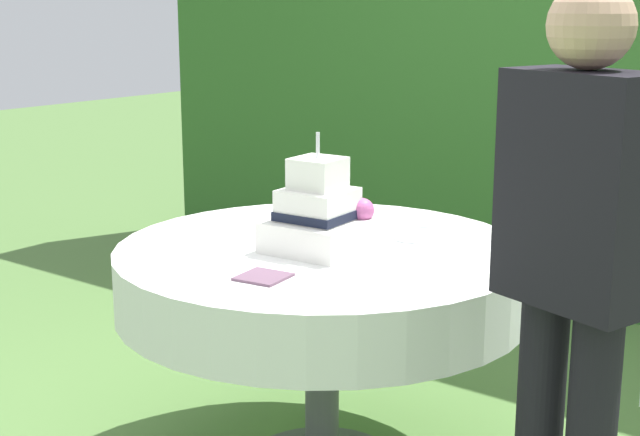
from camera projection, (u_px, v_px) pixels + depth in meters
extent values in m
cube|color=#336628|center=(599.00, 40.00, 4.62)|extent=(5.52, 0.42, 2.71)
cylinder|color=#4C4C51|center=(322.00, 364.00, 3.07)|extent=(0.11, 0.11, 0.75)
cylinder|color=olive|center=(322.00, 252.00, 2.98)|extent=(1.31, 1.31, 0.03)
cylinder|color=white|center=(322.00, 277.00, 3.00)|extent=(1.34, 1.34, 0.20)
cube|color=white|center=(318.00, 235.00, 2.93)|extent=(0.30, 0.30, 0.10)
cube|color=white|center=(318.00, 205.00, 2.90)|extent=(0.22, 0.22, 0.10)
cube|color=black|center=(318.00, 214.00, 2.91)|extent=(0.22, 0.22, 0.03)
cube|color=white|center=(318.00, 174.00, 2.88)|extent=(0.15, 0.15, 0.10)
sphere|color=#C6599E|center=(362.00, 210.00, 2.94)|extent=(0.08, 0.08, 0.08)
cylinder|color=silver|center=(318.00, 145.00, 2.86)|extent=(0.01, 0.01, 0.08)
cylinder|color=white|center=(429.00, 223.00, 3.27)|extent=(0.12, 0.12, 0.01)
cylinder|color=white|center=(413.00, 237.00, 3.07)|extent=(0.13, 0.13, 0.01)
cube|color=#6B4C60|center=(263.00, 277.00, 2.64)|extent=(0.15, 0.15, 0.01)
cube|color=black|center=(580.00, 190.00, 2.15)|extent=(0.40, 0.30, 0.55)
sphere|color=tan|center=(591.00, 25.00, 2.06)|extent=(0.20, 0.20, 0.20)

